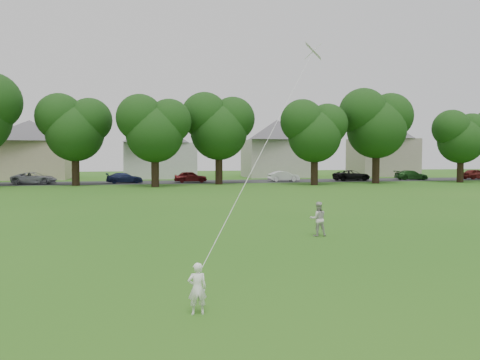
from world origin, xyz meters
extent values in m
plane|color=#255E15|center=(0.00, 0.00, 0.00)|extent=(160.00, 160.00, 0.00)
cube|color=#2D2D30|center=(0.00, 42.00, 0.01)|extent=(90.00, 7.00, 0.01)
imported|color=white|center=(-1.10, -1.95, 0.49)|extent=(0.37, 0.25, 0.98)
imported|color=beige|center=(4.22, 5.65, 0.64)|extent=(0.67, 0.55, 1.27)
plane|color=white|center=(5.03, 8.48, 7.40)|extent=(0.97, 1.12, 0.69)
cylinder|color=white|center=(1.97, 3.27, 4.05)|extent=(0.01, 0.01, 13.83)
cylinder|color=black|center=(-8.69, 37.91, 1.76)|extent=(0.74, 0.74, 3.51)
cylinder|color=black|center=(-1.03, 34.48, 1.69)|extent=(0.73, 0.73, 3.39)
cylinder|color=black|center=(5.53, 37.24, 1.83)|extent=(0.75, 0.75, 3.67)
cylinder|color=black|center=(14.79, 34.14, 1.67)|extent=(0.73, 0.73, 3.33)
cylinder|color=black|center=(22.28, 35.56, 1.96)|extent=(0.78, 0.78, 3.92)
cylinder|color=black|center=(32.32, 35.30, 1.55)|extent=(0.71, 0.71, 3.11)
imported|color=#9596A3|center=(-13.19, 41.00, 0.62)|extent=(4.56, 2.38, 1.23)
imported|color=#131B3D|center=(-4.13, 41.00, 0.57)|extent=(4.02, 2.02, 1.12)
imported|color=#5C1213|center=(2.96, 41.00, 0.63)|extent=(3.69, 1.60, 1.24)
imported|color=white|center=(13.65, 41.00, 0.60)|extent=(3.62, 1.39, 1.18)
imported|color=black|center=(22.06, 41.00, 0.62)|extent=(4.50, 2.26, 1.22)
imported|color=#1B4717|center=(29.87, 41.00, 0.59)|extent=(4.16, 2.10, 1.16)
imported|color=#5D1512|center=(38.78, 41.00, 0.65)|extent=(3.91, 2.00, 1.27)
cube|color=#C0AE90|center=(-16.00, 52.00, 2.38)|extent=(9.19, 6.63, 4.76)
pyramid|color=#524F55|center=(-16.00, 52.00, 7.38)|extent=(13.26, 13.26, 2.62)
cube|color=silver|center=(0.00, 52.00, 2.31)|extent=(9.13, 6.86, 4.61)
pyramid|color=#524F55|center=(0.00, 52.00, 7.15)|extent=(13.16, 13.16, 2.54)
cube|color=#BAB6A7|center=(16.00, 52.00, 2.55)|extent=(8.79, 6.97, 5.10)
pyramid|color=#524F55|center=(16.00, 52.00, 7.91)|extent=(12.69, 12.69, 2.81)
cube|color=#A59B89|center=(32.00, 52.00, 2.70)|extent=(8.66, 6.37, 5.40)
pyramid|color=#524F55|center=(32.00, 52.00, 8.38)|extent=(12.49, 12.49, 2.97)
camera|label=1|loc=(-2.04, -10.53, 2.97)|focal=35.00mm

